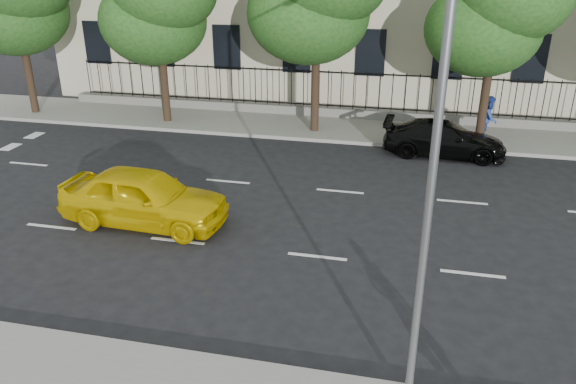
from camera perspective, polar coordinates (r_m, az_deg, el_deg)
name	(u,v)px	position (r m, az deg, el deg)	size (l,w,h in m)	color
ground	(298,311)	(13.08, 1.07, -11.96)	(120.00, 120.00, 0.00)	black
far_sidewalk	(361,129)	(25.65, 7.44, 6.32)	(60.00, 4.00, 0.15)	gray
lane_markings	(330,220)	(17.10, 4.29, -2.85)	(49.60, 4.62, 0.01)	silver
iron_fence	(365,107)	(27.12, 7.87, 8.50)	(30.00, 0.50, 2.20)	slate
street_light	(436,121)	(9.02, 14.85, 7.01)	(0.25, 3.32, 8.05)	slate
yellow_taxi	(144,197)	(17.08, -14.43, -0.50)	(2.01, 4.99, 1.70)	#DCB705
black_sedan	(444,139)	(23.04, 15.57, 5.24)	(1.93, 4.74, 1.37)	black
pedestrian_far	(489,118)	(24.91, 19.70, 7.05)	(0.91, 0.71, 1.88)	#233E9B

